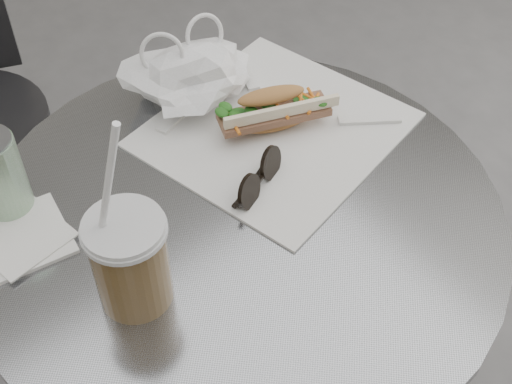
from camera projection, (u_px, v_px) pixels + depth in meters
cafe_table at (243, 318)px, 1.22m from camera, size 0.76×0.76×0.74m
sandwich_paper at (275, 129)px, 1.13m from camera, size 0.43×0.42×0.00m
banh_mi at (273, 110)px, 1.11m from camera, size 0.23×0.16×0.07m
iced_coffee at (130, 260)px, 0.87m from camera, size 0.10×0.10×0.30m
sunglasses at (259, 179)px, 1.03m from camera, size 0.12×0.07×0.05m
plastic_bag at (192, 77)px, 1.15m from camera, size 0.24×0.21×0.10m
napkin_stack at (22, 238)px, 0.98m from camera, size 0.14×0.14×0.01m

